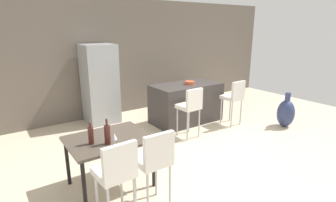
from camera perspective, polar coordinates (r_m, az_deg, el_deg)
ground_plane at (r=5.23m, az=5.64°, el=-9.58°), size 10.00×10.00×0.00m
back_wall at (r=7.12m, az=-8.93°, el=9.27°), size 10.00×0.12×2.90m
kitchen_island at (r=6.37m, az=3.89°, el=-0.41°), size 1.63×0.87×0.92m
bar_chair_left at (r=5.37m, az=4.86°, el=-0.86°), size 0.42×0.42×1.05m
bar_chair_middle at (r=6.25m, az=13.98°, el=1.08°), size 0.41×0.41×1.05m
dining_table at (r=3.83m, az=-12.54°, el=-8.75°), size 1.11×0.87×0.74m
dining_chair_near at (r=3.08m, az=-11.02°, el=-14.38°), size 0.42×0.42×1.05m
dining_chair_far at (r=3.27m, az=-2.92°, el=-12.12°), size 0.40×0.40×1.05m
wine_bottle_middle at (r=3.63m, az=-16.18°, el=-7.08°), size 0.07×0.07×0.30m
wine_bottle_right at (r=3.57m, az=-12.86°, el=-6.97°), size 0.08×0.08×0.35m
wine_glass_left at (r=3.51m, az=-11.41°, el=-7.48°), size 0.07×0.07×0.17m
refrigerator at (r=6.45m, az=-14.38°, el=3.53°), size 0.72×0.68×1.84m
fruit_bowl at (r=6.25m, az=4.66°, el=3.93°), size 0.23×0.23×0.07m
floor_vase at (r=6.64m, az=23.92°, el=-2.34°), size 0.38×0.38×0.80m
potted_plant at (r=7.93m, az=4.75°, el=1.81°), size 0.37×0.37×0.57m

